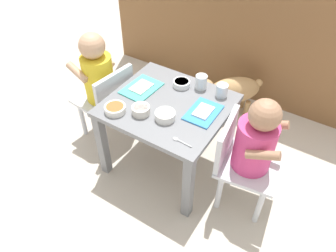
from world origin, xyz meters
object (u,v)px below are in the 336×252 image
dining_table (168,115)px  veggie_bowl_near (165,115)px  seated_child_right (252,144)px  food_tray_left (141,88)px  food_tray_right (203,112)px  veggie_bowl_far (182,83)px  water_cup_right (201,83)px  cereal_bowl_right_side (115,109)px  dog (229,91)px  spoon_by_left_tray (180,141)px  seated_child_left (100,78)px  water_cup_left (222,91)px  cereal_bowl_left_side (141,110)px

dining_table → veggie_bowl_near: veggie_bowl_near is taller
seated_child_right → food_tray_left: seated_child_right is taller
food_tray_right → veggie_bowl_far: (-0.20, 0.13, 0.01)m
dining_table → water_cup_right: size_ratio=7.85×
cereal_bowl_right_side → veggie_bowl_far: 0.39m
dining_table → seated_child_right: (0.45, -0.01, 0.05)m
dog → veggie_bowl_far: size_ratio=4.19×
food_tray_right → cereal_bowl_right_side: (-0.36, -0.22, 0.01)m
food_tray_left → spoon_by_left_tray: 0.43m
veggie_bowl_far → spoon_by_left_tray: (0.20, -0.36, -0.01)m
water_cup_right → cereal_bowl_right_side: 0.47m
seated_child_left → water_cup_left: (0.65, 0.19, 0.05)m
veggie_bowl_near → water_cup_left: bearing=64.1°
water_cup_right → food_tray_right: bearing=-58.5°
seated_child_right → cereal_bowl_right_side: bearing=-164.3°
dog → spoon_by_left_tray: size_ratio=3.83×
dining_table → water_cup_left: size_ratio=8.81×
veggie_bowl_near → cereal_bowl_right_side: (-0.23, -0.08, -0.00)m
food_tray_right → cereal_bowl_left_side: bearing=-147.4°
veggie_bowl_near → food_tray_right: bearing=44.7°
food_tray_left → water_cup_right: water_cup_right is taller
water_cup_right → veggie_bowl_far: size_ratio=0.82×
water_cup_left → veggie_bowl_near: size_ratio=0.69×
dining_table → food_tray_left: food_tray_left is taller
cereal_bowl_left_side → veggie_bowl_near: cereal_bowl_left_side is taller
dog → veggie_bowl_near: (-0.05, -0.69, 0.27)m
seated_child_left → food_tray_left: seated_child_left is taller
food_tray_right → water_cup_left: 0.17m
food_tray_right → cereal_bowl_right_side: size_ratio=1.87×
food_tray_right → seated_child_left: bearing=-177.9°
cereal_bowl_left_side → cereal_bowl_right_side: size_ratio=0.85×
food_tray_right → spoon_by_left_tray: 0.22m
food_tray_left → spoon_by_left_tray: size_ratio=2.14×
seated_child_right → cereal_bowl_left_side: bearing=-166.8°
seated_child_left → water_cup_right: bearing=20.5°
seated_child_left → cereal_bowl_right_side: size_ratio=6.64×
dining_table → food_tray_left: (-0.18, 0.03, 0.08)m
water_cup_left → water_cup_right: water_cup_right is taller
cereal_bowl_left_side → dining_table: bearing=62.4°
seated_child_left → veggie_bowl_near: seated_child_left is taller
food_tray_left → veggie_bowl_far: bearing=39.1°
seated_child_left → veggie_bowl_far: (0.44, 0.16, 0.04)m
food_tray_left → water_cup_right: size_ratio=2.86×
cereal_bowl_left_side → spoon_by_left_tray: cereal_bowl_left_side is taller
seated_child_right → water_cup_right: bearing=150.7°
spoon_by_left_tray → water_cup_left: bearing=88.5°
seated_child_right → water_cup_left: bearing=140.9°
cereal_bowl_left_side → veggie_bowl_far: size_ratio=0.96×
spoon_by_left_tray → veggie_bowl_near: bearing=146.0°
seated_child_left → spoon_by_left_tray: (0.64, -0.20, 0.02)m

